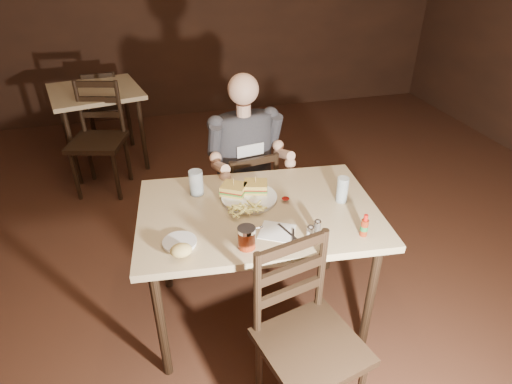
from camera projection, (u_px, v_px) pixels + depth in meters
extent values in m
plane|color=black|center=(295.00, 297.00, 2.78)|extent=(7.00, 7.00, 0.00)
cube|color=tan|center=(258.00, 213.00, 2.28)|extent=(1.33, 0.95, 0.04)
cylinder|color=black|center=(161.00, 325.00, 2.12)|extent=(0.05, 0.05, 0.73)
cylinder|color=black|center=(164.00, 242.00, 2.69)|extent=(0.05, 0.05, 0.73)
cylinder|color=black|center=(370.00, 298.00, 2.27)|extent=(0.05, 0.05, 0.73)
cylinder|color=black|center=(331.00, 225.00, 2.84)|extent=(0.05, 0.05, 0.73)
cube|color=tan|center=(95.00, 91.00, 4.03)|extent=(0.95, 0.95, 0.04)
cylinder|color=black|center=(72.00, 148.00, 3.86)|extent=(0.04, 0.04, 0.73)
cylinder|color=black|center=(64.00, 124.00, 4.34)|extent=(0.04, 0.04, 0.73)
cylinder|color=black|center=(143.00, 135.00, 4.11)|extent=(0.04, 0.04, 0.73)
cylinder|color=black|center=(128.00, 114.00, 4.59)|extent=(0.04, 0.04, 0.73)
cylinder|color=white|center=(249.00, 198.00, 2.35)|extent=(0.32, 0.32, 0.02)
ellipsoid|color=maroon|center=(286.00, 199.00, 2.32)|extent=(0.05, 0.05, 0.01)
cylinder|color=silver|center=(196.00, 183.00, 2.37)|extent=(0.08, 0.08, 0.14)
cylinder|color=silver|center=(342.00, 190.00, 2.31)|extent=(0.07, 0.07, 0.14)
cube|color=white|center=(277.00, 231.00, 2.10)|extent=(0.22, 0.22, 0.00)
cube|color=silver|center=(291.00, 235.00, 2.07)|extent=(0.08, 0.21, 0.01)
cube|color=silver|center=(293.00, 237.00, 2.05)|extent=(0.06, 0.14, 0.00)
cylinder|color=white|center=(180.00, 243.00, 2.02)|extent=(0.17, 0.17, 0.01)
ellipsoid|color=#DDBE66|center=(181.00, 250.00, 1.91)|extent=(0.11, 0.09, 0.06)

